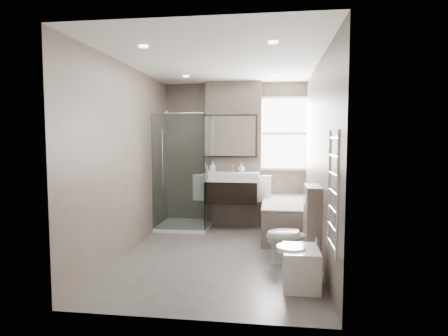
% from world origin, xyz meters
% --- Properties ---
extents(room, '(2.70, 3.90, 2.70)m').
position_xyz_m(room, '(0.00, 0.00, 1.30)').
color(room, '#504D4A').
rests_on(room, ground).
extents(vanity_pier, '(1.00, 0.25, 2.60)m').
position_xyz_m(vanity_pier, '(0.00, 1.77, 1.30)').
color(vanity_pier, '#5F534B').
rests_on(vanity_pier, ground).
extents(vanity, '(0.95, 0.47, 0.66)m').
position_xyz_m(vanity, '(0.00, 1.43, 0.74)').
color(vanity, black).
rests_on(vanity, vanity_pier).
extents(mirror_cabinet, '(0.86, 0.08, 0.76)m').
position_xyz_m(mirror_cabinet, '(0.00, 1.61, 1.63)').
color(mirror_cabinet, black).
rests_on(mirror_cabinet, vanity_pier).
extents(towel_left, '(0.24, 0.06, 0.44)m').
position_xyz_m(towel_left, '(-0.56, 1.40, 0.72)').
color(towel_left, white).
rests_on(towel_left, vanity_pier).
extents(towel_right, '(0.24, 0.06, 0.44)m').
position_xyz_m(towel_right, '(0.56, 1.40, 0.72)').
color(towel_right, white).
rests_on(towel_right, vanity_pier).
extents(shower_enclosure, '(0.90, 0.90, 2.00)m').
position_xyz_m(shower_enclosure, '(-0.75, 1.35, 0.49)').
color(shower_enclosure, white).
rests_on(shower_enclosure, ground).
extents(bathtub, '(0.75, 1.60, 0.57)m').
position_xyz_m(bathtub, '(0.92, 1.10, 0.32)').
color(bathtub, '#5F534B').
rests_on(bathtub, ground).
extents(window, '(0.98, 0.06, 1.33)m').
position_xyz_m(window, '(0.90, 1.88, 1.68)').
color(window, white).
rests_on(window, room).
extents(toilet, '(0.69, 0.42, 0.69)m').
position_xyz_m(toilet, '(0.97, -0.25, 0.34)').
color(toilet, white).
rests_on(toilet, ground).
extents(cistern_box, '(0.19, 0.55, 1.00)m').
position_xyz_m(cistern_box, '(1.21, -0.25, 0.50)').
color(cistern_box, '#5F534B').
rests_on(cistern_box, ground).
extents(bidet, '(0.45, 0.53, 0.54)m').
position_xyz_m(bidet, '(1.01, -1.02, 0.22)').
color(bidet, white).
rests_on(bidet, ground).
extents(towel_radiator, '(0.03, 0.49, 1.10)m').
position_xyz_m(towel_radiator, '(1.25, -1.60, 1.12)').
color(towel_radiator, silver).
rests_on(towel_radiator, room).
extents(soap_bottle_a, '(0.08, 0.08, 0.18)m').
position_xyz_m(soap_bottle_a, '(-0.34, 1.43, 1.09)').
color(soap_bottle_a, white).
rests_on(soap_bottle_a, vanity).
extents(soap_bottle_b, '(0.12, 0.12, 0.15)m').
position_xyz_m(soap_bottle_b, '(0.16, 1.49, 1.08)').
color(soap_bottle_b, white).
rests_on(soap_bottle_b, vanity).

